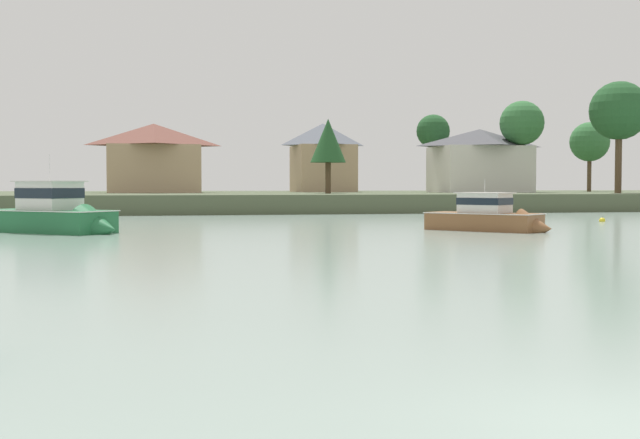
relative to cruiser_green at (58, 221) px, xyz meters
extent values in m
plane|color=gray|center=(10.01, -40.71, -0.66)|extent=(452.99, 452.99, 0.00)
cube|color=#4C563D|center=(10.01, 50.49, 0.23)|extent=(203.84, 50.30, 1.78)
cube|color=#236B3D|center=(-0.66, 0.57, -0.37)|extent=(8.06, 7.56, 1.98)
cone|color=#236B3D|center=(2.38, -2.07, -0.37)|extent=(3.49, 3.53, 2.72)
cube|color=silver|center=(-0.66, 0.57, 0.59)|extent=(8.26, 7.76, 0.05)
cube|color=silver|center=(-0.45, 0.39, 1.41)|extent=(3.76, 3.71, 1.59)
cube|color=#19232D|center=(-0.45, 0.39, 1.57)|extent=(3.83, 3.79, 0.57)
cube|color=beige|center=(-0.45, 0.39, 2.24)|extent=(4.27, 4.23, 0.06)
cylinder|color=silver|center=(-0.45, 0.39, 3.01)|extent=(0.03, 0.03, 1.49)
cube|color=brown|center=(24.35, -3.01, -0.42)|extent=(6.12, 6.64, 1.63)
cone|color=brown|center=(26.47, -5.55, -0.42)|extent=(2.88, 2.83, 2.20)
cube|color=silver|center=(24.35, -3.01, 0.36)|extent=(6.28, 6.80, 0.05)
cube|color=silver|center=(24.40, -3.08, 0.96)|extent=(3.20, 3.29, 1.14)
cube|color=#19232D|center=(24.40, -3.08, 1.08)|extent=(3.27, 3.35, 0.41)
cube|color=beige|center=(24.40, -3.08, 1.56)|extent=(3.65, 3.73, 0.06)
cylinder|color=silver|center=(24.40, -3.08, 1.98)|extent=(0.03, 0.03, 0.78)
sphere|color=white|center=(30.03, 15.34, -0.59)|extent=(0.37, 0.37, 0.37)
torus|color=#333338|center=(30.03, 15.34, -0.37)|extent=(0.12, 0.12, 0.02)
sphere|color=yellow|center=(37.61, 6.30, -0.58)|extent=(0.44, 0.44, 0.44)
torus|color=#333338|center=(37.61, 6.30, -0.32)|extent=(0.12, 0.12, 0.02)
cylinder|color=brown|center=(55.53, 33.33, 4.89)|extent=(0.72, 0.72, 7.55)
sphere|color=#235128|center=(55.53, 33.33, 10.10)|extent=(6.36, 6.36, 6.36)
cylinder|color=brown|center=(41.06, 52.35, 4.51)|extent=(0.68, 0.68, 6.78)
sphere|color=#235128|center=(41.06, 52.35, 8.86)|extent=(4.26, 4.26, 4.26)
cylinder|color=brown|center=(23.79, 36.49, 3.79)|extent=(0.58, 0.58, 5.33)
cone|color=#235128|center=(23.79, 36.49, 6.67)|extent=(3.74, 3.74, 4.57)
cylinder|color=brown|center=(48.61, 42.67, 4.63)|extent=(0.62, 0.62, 7.02)
sphere|color=#336B38|center=(48.61, 42.67, 9.32)|extent=(5.22, 5.22, 5.22)
cylinder|color=brown|center=(63.21, 52.73, 3.85)|extent=(0.55, 0.55, 5.47)
sphere|color=#336B38|center=(63.21, 52.73, 7.77)|extent=(5.24, 5.24, 5.24)
cube|color=tan|center=(6.03, 48.98, 3.83)|extent=(10.23, 8.99, 5.42)
pyramid|color=brown|center=(6.03, 48.98, 7.79)|extent=(11.05, 9.71, 2.51)
cube|color=silver|center=(44.76, 46.08, 3.89)|extent=(10.68, 8.43, 5.53)
pyramid|color=#47474C|center=(44.76, 46.08, 7.71)|extent=(11.54, 9.11, 2.12)
cube|color=tan|center=(27.28, 55.21, 4.08)|extent=(7.13, 8.34, 5.91)
pyramid|color=#565B66|center=(27.28, 55.21, 8.44)|extent=(7.70, 9.01, 2.80)
camera|label=1|loc=(4.66, -49.15, 2.05)|focal=46.95mm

